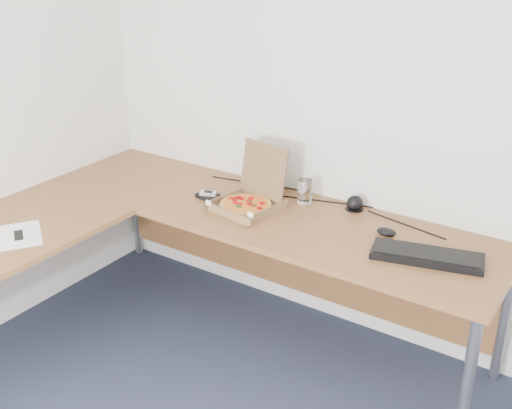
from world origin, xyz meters
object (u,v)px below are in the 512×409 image
Objects in this scene: pizza_box at (248,201)px; keyboard at (427,256)px; desk at (158,231)px; wallet at (208,196)px; drinking_glass at (305,192)px.

pizza_box is 0.72× the size of keyboard.
keyboard is at bearing 7.81° from pizza_box.
keyboard is (0.97, -0.02, -0.02)m from pizza_box.
desk is 1.28m from keyboard.
keyboard is at bearing 10.75° from wallet.
desk is at bearing -77.59° from wallet.
keyboard reaches higher than desk.
pizza_box is at bearing 12.94° from wallet.
keyboard is (0.75, -0.24, -0.05)m from drinking_glass.
drinking_glass is (0.21, 0.22, 0.03)m from pizza_box.
drinking_glass is at bearing 37.12° from wallet.
desk is 22.53× the size of wallet.
desk is 7.24× the size of pizza_box.
keyboard is at bearing -17.63° from drinking_glass.
drinking_glass reaches higher than desk.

